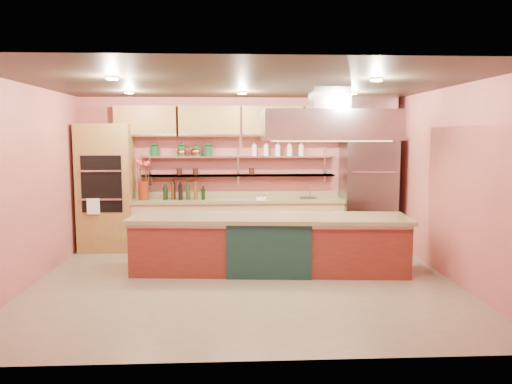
{
  "coord_description": "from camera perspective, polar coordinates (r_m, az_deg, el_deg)",
  "views": [
    {
      "loc": [
        -0.19,
        -6.94,
        2.1
      ],
      "look_at": [
        0.21,
        1.0,
        1.19
      ],
      "focal_mm": 35.0,
      "sensor_mm": 36.0,
      "label": 1
    }
  ],
  "objects": [
    {
      "name": "copper_kettle",
      "position": [
        9.34,
        -6.9,
        4.58
      ],
      "size": [
        0.23,
        0.23,
        0.15
      ],
      "primitive_type": "ellipsoid",
      "rotation": [
        0.0,
        0.0,
        -0.25
      ],
      "color": "#D34930",
      "rests_on": "wall_shelf_upper"
    },
    {
      "name": "ceiling",
      "position": [
        6.98,
        -1.36,
        12.27
      ],
      "size": [
        6.0,
        5.0,
        0.02
      ],
      "primitive_type": "cube",
      "color": "black",
      "rests_on": "wall_back"
    },
    {
      "name": "kitchen_scale",
      "position": [
        9.18,
        0.56,
        -0.49
      ],
      "size": [
        0.19,
        0.15,
        0.1
      ],
      "primitive_type": "cube",
      "rotation": [
        0.0,
        0.0,
        -0.11
      ],
      "color": "white",
      "rests_on": "back_counter"
    },
    {
      "name": "refrigerator",
      "position": [
        9.49,
        12.64,
        0.01
      ],
      "size": [
        0.95,
        0.72,
        2.1
      ],
      "primitive_type": "cube",
      "color": "slate",
      "rests_on": "floor"
    },
    {
      "name": "bar_faucet",
      "position": [
        9.37,
        6.23,
        -0.03
      ],
      "size": [
        0.03,
        0.03,
        0.22
      ],
      "primitive_type": "cylinder",
      "rotation": [
        0.0,
        0.0,
        0.03
      ],
      "color": "silver",
      "rests_on": "back_counter"
    },
    {
      "name": "wall_shelf_lower",
      "position": [
        9.34,
        -2.04,
        1.91
      ],
      "size": [
        3.6,
        0.26,
        0.03
      ],
      "primitive_type": "cube",
      "color": "#AEB1B5",
      "rests_on": "wall_back"
    },
    {
      "name": "range_hood",
      "position": [
        7.67,
        8.32,
        7.57
      ],
      "size": [
        2.0,
        1.0,
        0.45
      ],
      "primitive_type": "cube",
      "color": "#AEB1B5",
      "rests_on": "ceiling"
    },
    {
      "name": "island",
      "position": [
        7.73,
        1.51,
        -5.94
      ],
      "size": [
        4.21,
        1.22,
        0.87
      ],
      "primitive_type": "cube",
      "rotation": [
        0.0,
        0.0,
        -0.08
      ],
      "color": "maroon",
      "rests_on": "floor"
    },
    {
      "name": "back_counter",
      "position": [
        9.29,
        -2.0,
        -3.62
      ],
      "size": [
        3.84,
        0.64,
        0.93
      ],
      "primitive_type": "cube",
      "color": "tan",
      "rests_on": "floor"
    },
    {
      "name": "ceiling_downlights",
      "position": [
        7.18,
        -1.4,
        11.87
      ],
      "size": [
        4.0,
        2.8,
        0.02
      ],
      "primitive_type": "cube",
      "color": "#FFE5A5",
      "rests_on": "ceiling"
    },
    {
      "name": "wall_back",
      "position": [
        9.47,
        -1.75,
        2.28
      ],
      "size": [
        6.0,
        0.04,
        2.8
      ],
      "primitive_type": "cube",
      "color": "#BE5F59",
      "rests_on": "floor"
    },
    {
      "name": "floor",
      "position": [
        7.26,
        -1.3,
        -10.38
      ],
      "size": [
        6.0,
        5.0,
        0.02
      ],
      "primitive_type": "cube",
      "color": "gray",
      "rests_on": "ground"
    },
    {
      "name": "wall_front",
      "position": [
        4.5,
        -0.45,
        -2.43
      ],
      "size": [
        6.0,
        0.04,
        2.8
      ],
      "primitive_type": "cube",
      "color": "#BE5F59",
      "rests_on": "floor"
    },
    {
      "name": "green_canister",
      "position": [
        9.34,
        -6.79,
        4.66
      ],
      "size": [
        0.18,
        0.18,
        0.18
      ],
      "primitive_type": "cylinder",
      "rotation": [
        0.0,
        0.0,
        0.21
      ],
      "color": "#0F471F",
      "rests_on": "wall_shelf_upper"
    },
    {
      "name": "upper_cabinets",
      "position": [
        9.27,
        -1.74,
        8.06
      ],
      "size": [
        4.6,
        0.36,
        0.55
      ],
      "primitive_type": "cube",
      "color": "olive",
      "rests_on": "wall_back"
    },
    {
      "name": "wall_left",
      "position": [
        7.52,
        -24.83,
        0.57
      ],
      "size": [
        0.04,
        5.0,
        2.8
      ],
      "primitive_type": "cube",
      "color": "#BE5F59",
      "rests_on": "floor"
    },
    {
      "name": "oil_bottle_cluster",
      "position": [
        9.19,
        -8.18,
        -0.05
      ],
      "size": [
        0.82,
        0.3,
        0.26
      ],
      "primitive_type": "cube",
      "rotation": [
        0.0,
        0.0,
        0.09
      ],
      "color": "black",
      "rests_on": "back_counter"
    },
    {
      "name": "wall_shelf_upper",
      "position": [
        9.32,
        -2.05,
        4.05
      ],
      "size": [
        3.6,
        0.26,
        0.03
      ],
      "primitive_type": "cube",
      "color": "#AEB1B5",
      "rests_on": "wall_back"
    },
    {
      "name": "flower_vase",
      "position": [
        9.28,
        -12.73,
        0.16
      ],
      "size": [
        0.24,
        0.24,
        0.34
      ],
      "primitive_type": "cylinder",
      "rotation": [
        0.0,
        0.0,
        0.37
      ],
      "color": "maroon",
      "rests_on": "back_counter"
    },
    {
      "name": "wall_right",
      "position": [
        7.67,
        21.68,
        0.82
      ],
      "size": [
        0.04,
        5.0,
        2.8
      ],
      "primitive_type": "cube",
      "color": "#BE5F59",
      "rests_on": "floor"
    },
    {
      "name": "oven_stack",
      "position": [
        9.45,
        -16.73,
        0.47
      ],
      "size": [
        0.95,
        0.64,
        2.3
      ],
      "primitive_type": "cube",
      "color": "olive",
      "rests_on": "floor"
    }
  ]
}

